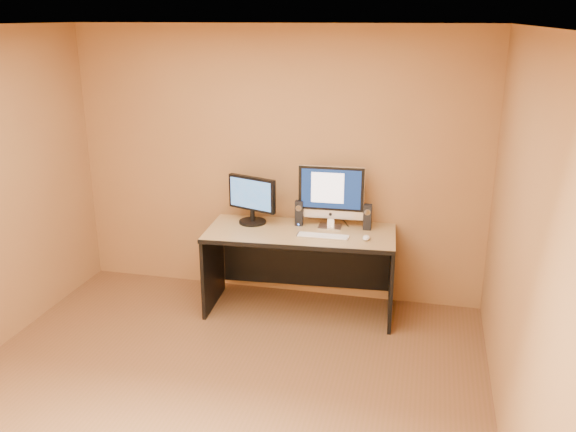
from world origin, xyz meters
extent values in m
plane|color=brown|center=(0.00, 0.00, 0.00)|extent=(4.00, 4.00, 0.00)
plane|color=white|center=(0.00, 0.00, 2.60)|extent=(4.00, 4.00, 0.00)
cube|color=silver|center=(0.55, 1.48, 0.80)|extent=(0.46, 0.13, 0.02)
ellipsoid|color=white|center=(0.93, 1.50, 0.81)|extent=(0.06, 0.11, 0.04)
cylinder|color=black|center=(0.69, 1.93, 0.80)|extent=(0.10, 0.22, 0.01)
cylinder|color=black|center=(0.56, 1.89, 0.80)|extent=(0.05, 0.19, 0.01)
camera|label=1|loc=(1.41, -3.52, 2.66)|focal=38.00mm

